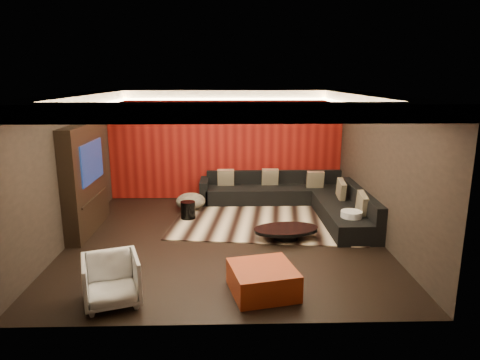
{
  "coord_description": "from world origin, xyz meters",
  "views": [
    {
      "loc": [
        0.07,
        -7.93,
        3.11
      ],
      "look_at": [
        0.3,
        0.6,
        1.05
      ],
      "focal_mm": 32.0,
      "sensor_mm": 36.0,
      "label": 1
    }
  ],
  "objects_px": {
    "sectional_sofa": "(298,199)",
    "orange_ottoman": "(263,280)",
    "drum_stool": "(188,210)",
    "coffee_table": "(286,233)",
    "armchair": "(111,280)",
    "white_side_table": "(351,224)"
  },
  "relations": [
    {
      "from": "coffee_table",
      "to": "drum_stool",
      "type": "distance_m",
      "value": 2.41
    },
    {
      "from": "coffee_table",
      "to": "drum_stool",
      "type": "relative_size",
      "value": 3.31
    },
    {
      "from": "coffee_table",
      "to": "sectional_sofa",
      "type": "height_order",
      "value": "sectional_sofa"
    },
    {
      "from": "sectional_sofa",
      "to": "orange_ottoman",
      "type": "bearing_deg",
      "value": -106.23
    },
    {
      "from": "armchair",
      "to": "sectional_sofa",
      "type": "xyz_separation_m",
      "value": [
        3.32,
        4.28,
        -0.09
      ]
    },
    {
      "from": "orange_ottoman",
      "to": "drum_stool",
      "type": "bearing_deg",
      "value": 112.51
    },
    {
      "from": "armchair",
      "to": "sectional_sofa",
      "type": "height_order",
      "value": "sectional_sofa"
    },
    {
      "from": "sectional_sofa",
      "to": "coffee_table",
      "type": "bearing_deg",
      "value": -105.95
    },
    {
      "from": "coffee_table",
      "to": "orange_ottoman",
      "type": "xyz_separation_m",
      "value": [
        -0.63,
        -2.11,
        0.07
      ]
    },
    {
      "from": "coffee_table",
      "to": "orange_ottoman",
      "type": "height_order",
      "value": "orange_ottoman"
    },
    {
      "from": "white_side_table",
      "to": "orange_ottoman",
      "type": "height_order",
      "value": "white_side_table"
    },
    {
      "from": "drum_stool",
      "to": "armchair",
      "type": "xyz_separation_m",
      "value": [
        -0.73,
        -3.65,
        0.14
      ]
    },
    {
      "from": "drum_stool",
      "to": "armchair",
      "type": "height_order",
      "value": "armchair"
    },
    {
      "from": "coffee_table",
      "to": "drum_stool",
      "type": "bearing_deg",
      "value": 147.66
    },
    {
      "from": "orange_ottoman",
      "to": "armchair",
      "type": "relative_size",
      "value": 1.18
    },
    {
      "from": "drum_stool",
      "to": "white_side_table",
      "type": "xyz_separation_m",
      "value": [
        3.35,
        -1.15,
        0.05
      ]
    },
    {
      "from": "white_side_table",
      "to": "orange_ottoman",
      "type": "relative_size",
      "value": 0.58
    },
    {
      "from": "white_side_table",
      "to": "sectional_sofa",
      "type": "height_order",
      "value": "sectional_sofa"
    },
    {
      "from": "white_side_table",
      "to": "sectional_sofa",
      "type": "relative_size",
      "value": 0.14
    },
    {
      "from": "orange_ottoman",
      "to": "armchair",
      "type": "height_order",
      "value": "armchair"
    },
    {
      "from": "white_side_table",
      "to": "armchair",
      "type": "bearing_deg",
      "value": -148.51
    },
    {
      "from": "drum_stool",
      "to": "sectional_sofa",
      "type": "xyz_separation_m",
      "value": [
        2.58,
        0.63,
        0.05
      ]
    }
  ]
}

